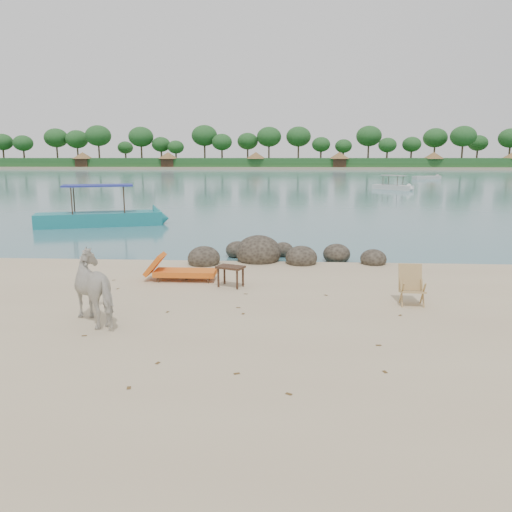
{
  "coord_description": "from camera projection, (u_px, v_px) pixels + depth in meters",
  "views": [
    {
      "loc": [
        1.07,
        -9.93,
        3.38
      ],
      "look_at": [
        0.31,
        2.0,
        1.0
      ],
      "focal_mm": 35.0,
      "sensor_mm": 36.0,
      "label": 1
    }
  ],
  "objects": [
    {
      "name": "far_shore",
      "position": [
        285.0,
        167.0,
        176.85
      ],
      "size": [
        420.0,
        90.0,
        1.4
      ],
      "primitive_type": "cube",
      "color": "tan",
      "rests_on": "ground"
    },
    {
      "name": "deck_chair",
      "position": [
        413.0,
        287.0,
        11.4
      ],
      "size": [
        0.6,
        0.66,
        0.9
      ],
      "primitive_type": null,
      "rotation": [
        0.0,
        0.0,
        -0.04
      ],
      "color": "tan",
      "rests_on": "ground"
    },
    {
      "name": "far_scenery",
      "position": [
        284.0,
        158.0,
        143.63
      ],
      "size": [
        420.0,
        18.0,
        9.5
      ],
      "color": "#1E4C1E",
      "rests_on": "ground"
    },
    {
      "name": "lounge_chair",
      "position": [
        185.0,
        270.0,
        13.74
      ],
      "size": [
        2.1,
        0.74,
        0.63
      ],
      "primitive_type": null,
      "rotation": [
        0.0,
        0.0,
        0.0
      ],
      "color": "orange",
      "rests_on": "ground"
    },
    {
      "name": "dead_leaves",
      "position": [
        226.0,
        322.0,
        10.38
      ],
      "size": [
        7.37,
        6.8,
        0.0
      ],
      "color": "brown",
      "rests_on": "ground"
    },
    {
      "name": "boulders",
      "position": [
        272.0,
        255.0,
        16.41
      ],
      "size": [
        6.33,
        2.87,
        1.12
      ],
      "rotation": [
        0.0,
        0.0,
        0.22
      ],
      "color": "black",
      "rests_on": "ground"
    },
    {
      "name": "boat_near",
      "position": [
        98.0,
        192.0,
        24.96
      ],
      "size": [
        7.01,
        3.68,
        3.34
      ],
      "primitive_type": null,
      "rotation": [
        0.0,
        0.0,
        0.33
      ],
      "color": "#19787F",
      "rests_on": "water"
    },
    {
      "name": "boat_far",
      "position": [
        427.0,
        177.0,
        77.95
      ],
      "size": [
        5.25,
        3.25,
        0.61
      ],
      "primitive_type": null,
      "rotation": [
        0.0,
        0.0,
        0.43
      ],
      "color": "#B3B4AF",
      "rests_on": "water"
    },
    {
      "name": "boat_mid",
      "position": [
        393.0,
        177.0,
        52.69
      ],
      "size": [
        4.31,
        4.51,
        2.5
      ],
      "primitive_type": null,
      "rotation": [
        0.0,
        0.0,
        -0.82
      ],
      "color": "silver",
      "rests_on": "water"
    },
    {
      "name": "water",
      "position": [
        282.0,
        174.0,
        98.54
      ],
      "size": [
        400.0,
        400.0,
        0.0
      ],
      "primitive_type": "plane",
      "color": "#3C6F78",
      "rests_on": "ground"
    },
    {
      "name": "cow",
      "position": [
        99.0,
        288.0,
        10.23
      ],
      "size": [
        1.79,
        1.75,
        1.45
      ],
      "primitive_type": "imported",
      "rotation": [
        0.0,
        0.0,
        3.96
      ],
      "color": "silver",
      "rests_on": "ground"
    },
    {
      "name": "side_table",
      "position": [
        231.0,
        278.0,
        13.04
      ],
      "size": [
        0.8,
        0.66,
        0.55
      ],
      "primitive_type": null,
      "rotation": [
        0.0,
        0.0,
        -0.38
      ],
      "color": "black",
      "rests_on": "ground"
    }
  ]
}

